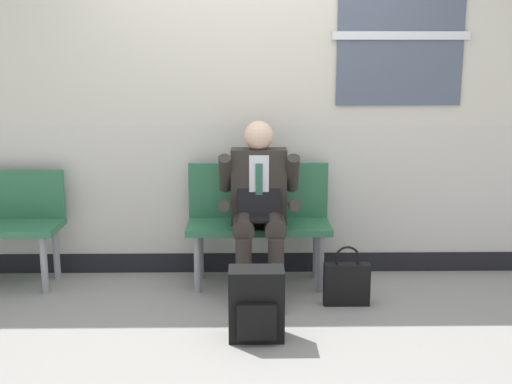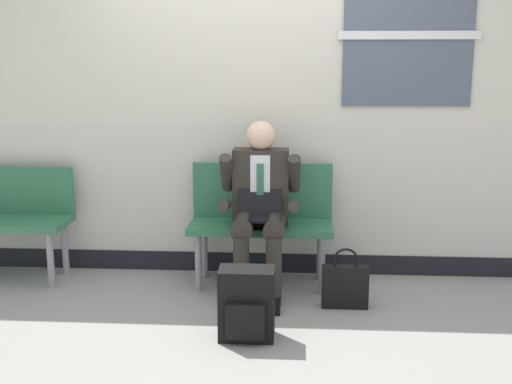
# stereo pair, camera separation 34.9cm
# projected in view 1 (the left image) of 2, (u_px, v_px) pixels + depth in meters

# --- Properties ---
(ground_plane) EXTENTS (18.00, 18.00, 0.00)m
(ground_plane) POSITION_uv_depth(u_px,v_px,m) (253.00, 305.00, 4.39)
(ground_plane) COLOR gray
(station_wall) EXTENTS (5.83, 0.17, 2.62)m
(station_wall) POSITION_uv_depth(u_px,v_px,m) (253.00, 106.00, 4.85)
(station_wall) COLOR beige
(station_wall) RESTS_ON ground
(bench_with_person) EXTENTS (1.05, 0.42, 0.89)m
(bench_with_person) POSITION_uv_depth(u_px,v_px,m) (259.00, 215.00, 4.74)
(bench_with_person) COLOR #2D6B47
(bench_with_person) RESTS_ON ground
(person_seated) EXTENTS (0.57, 0.70, 1.22)m
(person_seated) POSITION_uv_depth(u_px,v_px,m) (259.00, 204.00, 4.52)
(person_seated) COLOR #2D2823
(person_seated) RESTS_ON ground
(backpack) EXTENTS (0.33, 0.24, 0.44)m
(backpack) POSITION_uv_depth(u_px,v_px,m) (256.00, 305.00, 3.82)
(backpack) COLOR black
(backpack) RESTS_ON ground
(handbag) EXTENTS (0.31, 0.09, 0.42)m
(handbag) POSITION_uv_depth(u_px,v_px,m) (347.00, 283.00, 4.36)
(handbag) COLOR black
(handbag) RESTS_ON ground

